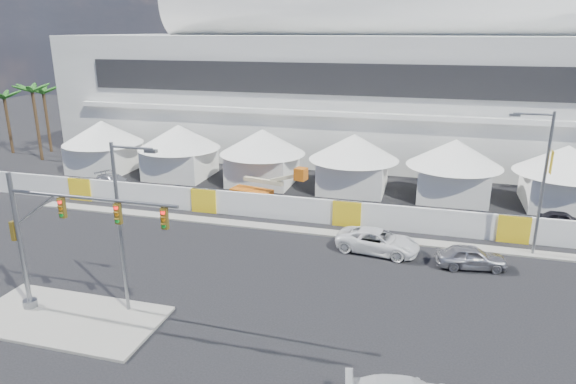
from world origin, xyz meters
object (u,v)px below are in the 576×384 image
(traffic_mast, at_px, (51,239))
(boom_lift, at_px, (259,191))
(lot_car_b, at_px, (562,220))
(lot_car_c, at_px, (115,183))
(sedan_silver, at_px, (471,257))
(streetlight_curb, at_px, (541,174))
(pickup_curb, at_px, (378,241))
(streetlight_median, at_px, (123,218))

(traffic_mast, bearing_deg, boom_lift, 78.64)
(lot_car_b, relative_size, lot_car_c, 0.74)
(sedan_silver, xyz_separation_m, boom_lift, (-17.30, 8.91, 0.24))
(traffic_mast, height_order, streetlight_curb, streetlight_curb)
(sedan_silver, height_order, pickup_curb, pickup_curb)
(lot_car_b, height_order, lot_car_c, lot_car_c)
(lot_car_b, bearing_deg, traffic_mast, 132.22)
(sedan_silver, relative_size, pickup_curb, 0.78)
(sedan_silver, bearing_deg, traffic_mast, 110.00)
(pickup_curb, xyz_separation_m, boom_lift, (-11.29, 8.03, 0.20))
(traffic_mast, height_order, streetlight_median, streetlight_median)
(lot_car_c, bearing_deg, streetlight_median, -114.74)
(boom_lift, bearing_deg, traffic_mast, -88.72)
(sedan_silver, relative_size, lot_car_b, 1.19)
(sedan_silver, distance_m, streetlight_curb, 7.09)
(sedan_silver, height_order, traffic_mast, traffic_mast)
(traffic_mast, bearing_deg, pickup_curb, 39.50)
(pickup_curb, bearing_deg, lot_car_c, 81.30)
(lot_car_b, bearing_deg, lot_car_c, 96.83)
(sedan_silver, xyz_separation_m, traffic_mast, (-21.47, -11.87, 3.60))
(traffic_mast, distance_m, streetlight_curb, 29.62)
(traffic_mast, bearing_deg, streetlight_median, 18.55)
(streetlight_curb, bearing_deg, traffic_mast, -149.37)
(sedan_silver, height_order, lot_car_b, sedan_silver)
(streetlight_median, bearing_deg, traffic_mast, -161.45)
(pickup_curb, distance_m, streetlight_median, 17.24)
(traffic_mast, relative_size, boom_lift, 1.31)
(sedan_silver, distance_m, boom_lift, 19.46)
(traffic_mast, bearing_deg, lot_car_c, 116.49)
(lot_car_c, relative_size, streetlight_median, 0.54)
(lot_car_c, bearing_deg, streetlight_curb, -68.86)
(streetlight_median, relative_size, boom_lift, 1.24)
(streetlight_median, xyz_separation_m, boom_lift, (0.62, 19.58, -4.45))
(boom_lift, bearing_deg, sedan_silver, -14.61)
(traffic_mast, height_order, boom_lift, traffic_mast)
(boom_lift, bearing_deg, streetlight_curb, -2.34)
(lot_car_c, relative_size, traffic_mast, 0.51)
(pickup_curb, bearing_deg, lot_car_b, -49.32)
(traffic_mast, relative_size, streetlight_curb, 1.00)
(streetlight_curb, xyz_separation_m, boom_lift, (-21.29, 5.70, -4.67))
(lot_car_c, relative_size, streetlight_curb, 0.51)
(lot_car_b, xyz_separation_m, traffic_mast, (-28.72, -21.22, 3.72))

